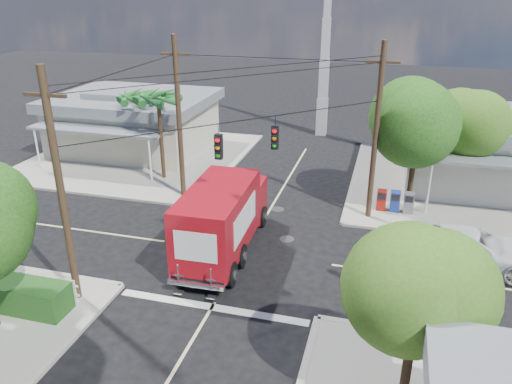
% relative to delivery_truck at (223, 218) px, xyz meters
% --- Properties ---
extents(ground, '(120.00, 120.00, 0.00)m').
position_rel_delivery_truck_xyz_m(ground, '(0.95, 0.11, -1.71)').
color(ground, black).
rests_on(ground, ground).
extents(sidewalk_ne, '(14.12, 14.12, 0.14)m').
position_rel_delivery_truck_xyz_m(sidewalk_ne, '(11.83, 10.99, -1.64)').
color(sidewalk_ne, '#9D978D').
rests_on(sidewalk_ne, ground).
extents(sidewalk_nw, '(14.12, 14.12, 0.14)m').
position_rel_delivery_truck_xyz_m(sidewalk_nw, '(-9.93, 10.99, -1.64)').
color(sidewalk_nw, '#9D978D').
rests_on(sidewalk_nw, ground).
extents(road_markings, '(32.00, 32.00, 0.01)m').
position_rel_delivery_truck_xyz_m(road_markings, '(0.95, -1.37, -1.71)').
color(road_markings, beige).
rests_on(road_markings, ground).
extents(building_ne, '(11.80, 10.20, 4.50)m').
position_rel_delivery_truck_xyz_m(building_ne, '(13.45, 12.07, 0.61)').
color(building_ne, beige).
rests_on(building_ne, sidewalk_ne).
extents(building_nw, '(10.80, 10.20, 4.30)m').
position_rel_delivery_truck_xyz_m(building_nw, '(-11.05, 12.57, 0.51)').
color(building_nw, beige).
rests_on(building_nw, sidewalk_nw).
extents(radio_tower, '(0.80, 0.80, 17.00)m').
position_rel_delivery_truck_xyz_m(radio_tower, '(1.45, 20.11, 3.93)').
color(radio_tower, silver).
rests_on(radio_tower, ground).
extents(tree_ne_front, '(4.21, 4.14, 6.66)m').
position_rel_delivery_truck_xyz_m(tree_ne_front, '(8.16, 6.87, 3.05)').
color(tree_ne_front, '#422D1C').
rests_on(tree_ne_front, sidewalk_ne).
extents(tree_ne_back, '(3.77, 3.66, 5.82)m').
position_rel_delivery_truck_xyz_m(tree_ne_back, '(10.76, 9.07, 2.47)').
color(tree_ne_back, '#422D1C').
rests_on(tree_ne_back, sidewalk_ne).
extents(tree_se, '(3.67, 3.54, 5.62)m').
position_rel_delivery_truck_xyz_m(tree_se, '(7.96, -7.13, 2.33)').
color(tree_se, '#422D1C').
rests_on(tree_se, sidewalk_se).
extents(palm_nw_front, '(3.01, 3.08, 5.59)m').
position_rel_delivery_truck_xyz_m(palm_nw_front, '(-6.55, 7.61, 3.33)').
color(palm_nw_front, '#422D1C').
rests_on(palm_nw_front, sidewalk_nw).
extents(palm_nw_back, '(3.01, 3.08, 5.19)m').
position_rel_delivery_truck_xyz_m(palm_nw_back, '(-8.55, 9.11, 2.96)').
color(palm_nw_back, '#422D1C').
rests_on(palm_nw_back, sidewalk_nw).
extents(utility_poles, '(12.00, 10.68, 9.00)m').
position_rel_delivery_truck_xyz_m(utility_poles, '(-0.63, 1.71, 2.96)').
color(utility_poles, '#473321').
rests_on(utility_poles, ground).
extents(picket_fence, '(5.94, 0.06, 1.00)m').
position_rel_delivery_truck_xyz_m(picket_fence, '(-6.85, -5.49, -1.03)').
color(picket_fence, silver).
rests_on(picket_fence, sidewalk_sw).
extents(vending_boxes, '(1.90, 0.50, 1.10)m').
position_rel_delivery_truck_xyz_m(vending_boxes, '(7.45, 6.31, -1.02)').
color(vending_boxes, '#A2160F').
rests_on(vending_boxes, sidewalk_ne).
extents(delivery_truck, '(2.72, 7.88, 3.37)m').
position_rel_delivery_truck_xyz_m(delivery_truck, '(0.00, 0.00, 0.00)').
color(delivery_truck, black).
rests_on(delivery_truck, ground).
extents(parked_car, '(5.92, 3.01, 1.60)m').
position_rel_delivery_truck_xyz_m(parked_car, '(10.68, 1.78, -0.91)').
color(parked_car, silver).
rests_on(parked_car, ground).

